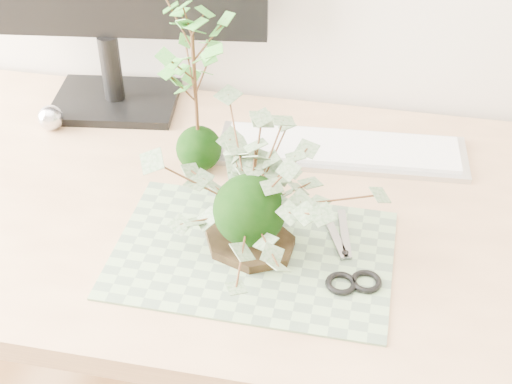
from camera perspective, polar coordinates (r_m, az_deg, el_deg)
desk at (r=1.23m, az=1.46°, el=-4.46°), size 1.60×0.70×0.74m
cutting_mat at (r=1.09m, az=-0.26°, el=-4.96°), size 0.42×0.28×0.00m
stone_dish at (r=1.09m, az=-0.50°, el=-3.99°), size 0.19×0.19×0.01m
ivy_kokedama at (r=1.02m, az=-0.54°, el=0.76°), size 0.32×0.32×0.22m
maple_kokedama at (r=1.15m, az=-5.08°, el=11.49°), size 0.24×0.24×0.33m
keyboard at (r=1.30m, az=6.85°, el=3.39°), size 0.46×0.16×0.02m
foil_ball at (r=1.41m, az=-16.10°, el=5.73°), size 0.05×0.05×0.05m
scissors at (r=1.06m, az=7.11°, el=-6.27°), size 0.09×0.19×0.01m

